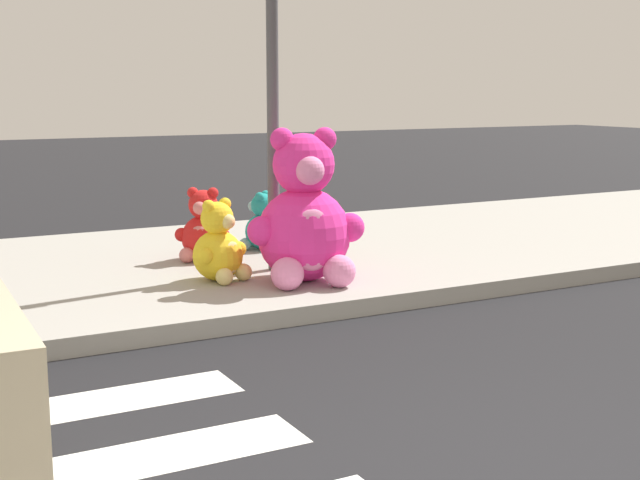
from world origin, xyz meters
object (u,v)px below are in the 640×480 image
Objects in this scene: plush_pink_large at (305,221)px; plush_red at (203,231)px; plush_yellow at (220,248)px; sign_pole at (273,87)px; plush_teal at (261,226)px; plush_brown at (307,230)px.

plush_pink_large is 1.44m from plush_red.
sign_pole is at bearing 17.84° from plush_yellow.
plush_pink_large is at bearing -100.99° from plush_teal.
sign_pole is at bearing -137.15° from plush_brown.
sign_pole reaches higher than plush_red.
sign_pole reaches higher than plush_brown.
plush_red reaches higher than plush_brown.
plush_pink_large reaches higher than plush_brown.
sign_pole reaches higher than plush_pink_large.
sign_pole is 4.37× the size of plush_yellow.
plush_pink_large is 2.29× the size of plush_brown.
sign_pole is 1.80m from plush_teal.
plush_yellow is 1.56m from plush_teal.
plush_teal is (0.96, 1.22, -0.04)m from plush_yellow.
plush_pink_large reaches higher than plush_yellow.
plush_yellow is at bearing -128.26° from plush_teal.
plush_pink_large is 1.85× the size of plush_yellow.
plush_yellow is at bearing -162.16° from sign_pole.
plush_pink_large is at bearing -30.67° from plush_yellow.
plush_red is 0.99× the size of plush_yellow.
plush_yellow reaches higher than plush_teal.
sign_pole reaches higher than plush_yellow.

